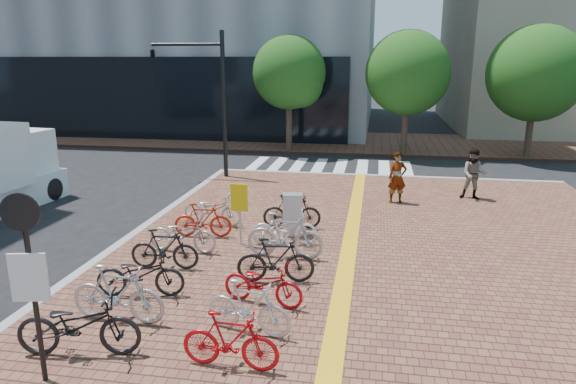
% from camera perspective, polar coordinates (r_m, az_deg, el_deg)
% --- Properties ---
extents(ground, '(120.00, 120.00, 0.00)m').
position_cam_1_polar(ground, '(10.81, -5.07, -12.19)').
color(ground, black).
rests_on(ground, ground).
extents(kerb_north, '(14.00, 0.25, 0.15)m').
position_cam_1_polar(kerb_north, '(21.85, 10.70, 1.65)').
color(kerb_north, gray).
rests_on(kerb_north, ground).
extents(far_sidewalk, '(70.00, 8.00, 0.15)m').
position_cam_1_polar(far_sidewalk, '(30.80, 4.90, 5.55)').
color(far_sidewalk, brown).
rests_on(far_sidewalk, ground).
extents(crosswalk, '(7.50, 4.00, 0.01)m').
position_cam_1_polar(crosswalk, '(23.90, 4.63, 2.78)').
color(crosswalk, silver).
rests_on(crosswalk, ground).
extents(street_trees, '(16.20, 4.60, 6.35)m').
position_cam_1_polar(street_trees, '(26.90, 15.43, 12.42)').
color(street_trees, '#38281E').
rests_on(street_trees, far_sidewalk).
extents(bike_0, '(2.11, 1.06, 1.06)m').
position_cam_1_polar(bike_0, '(9.22, -22.24, -13.52)').
color(bike_0, black).
rests_on(bike_0, sidewalk).
extents(bike_1, '(1.84, 0.57, 1.10)m').
position_cam_1_polar(bike_1, '(10.03, -18.42, -10.70)').
color(bike_1, '#B0B0B5').
rests_on(bike_1, sidewalk).
extents(bike_2, '(1.87, 0.93, 0.94)m').
position_cam_1_polar(bike_2, '(10.96, -16.09, -8.77)').
color(bike_2, black).
rests_on(bike_2, sidewalk).
extents(bike_3, '(1.63, 0.56, 0.96)m').
position_cam_1_polar(bike_3, '(12.17, -13.58, -6.17)').
color(bike_3, black).
rests_on(bike_3, sidewalk).
extents(bike_4, '(1.80, 0.69, 0.93)m').
position_cam_1_polar(bike_4, '(13.13, -11.65, -4.59)').
color(bike_4, '#AAAAAF').
rests_on(bike_4, sidewalk).
extents(bike_5, '(1.62, 0.62, 0.95)m').
position_cam_1_polar(bike_5, '(14.11, -9.44, -3.10)').
color(bike_5, red).
rests_on(bike_5, sidewalk).
extents(bike_6, '(1.84, 0.80, 0.94)m').
position_cam_1_polar(bike_6, '(15.09, -8.41, -1.91)').
color(bike_6, '#B9B9BE').
rests_on(bike_6, sidewalk).
extents(bike_7, '(1.59, 0.51, 0.94)m').
position_cam_1_polar(bike_7, '(8.32, -6.45, -16.10)').
color(bike_7, red).
rests_on(bike_7, sidewalk).
extents(bike_8, '(1.68, 0.78, 0.97)m').
position_cam_1_polar(bike_8, '(9.23, -4.43, -12.66)').
color(bike_8, silver).
rests_on(bike_8, sidewalk).
extents(bike_9, '(1.76, 0.91, 0.88)m').
position_cam_1_polar(bike_9, '(10.22, -2.79, -10.11)').
color(bike_9, '#A80C12').
rests_on(bike_9, sidewalk).
extents(bike_10, '(1.74, 0.72, 1.01)m').
position_cam_1_polar(bike_10, '(11.14, -1.39, -7.58)').
color(bike_10, black).
rests_on(bike_10, sidewalk).
extents(bike_11, '(1.90, 0.62, 1.13)m').
position_cam_1_polar(bike_11, '(12.45, -0.36, -4.86)').
color(bike_11, '#A5A4A9').
rests_on(bike_11, sidewalk).
extents(bike_12, '(1.78, 0.84, 0.90)m').
position_cam_1_polar(bike_12, '(13.37, -0.39, -4.01)').
color(bike_12, white).
rests_on(bike_12, sidewalk).
extents(bike_13, '(1.70, 0.67, 0.99)m').
position_cam_1_polar(bike_13, '(14.61, 0.43, -2.20)').
color(bike_13, black).
rests_on(bike_13, sidewalk).
extents(pedestrian_a, '(0.72, 0.57, 1.73)m').
position_cam_1_polar(pedestrian_a, '(17.54, 12.05, 1.58)').
color(pedestrian_a, gray).
rests_on(pedestrian_a, sidewalk).
extents(pedestrian_b, '(0.94, 0.79, 1.75)m').
position_cam_1_polar(pedestrian_b, '(18.74, 19.97, 1.87)').
color(pedestrian_b, '#474A5A').
rests_on(pedestrian_b, sidewalk).
extents(utility_box, '(0.59, 0.47, 1.17)m').
position_cam_1_polar(utility_box, '(14.04, 0.51, -2.52)').
color(utility_box, '#BCBCC1').
rests_on(utility_box, sidewalk).
extents(yellow_sign, '(0.44, 0.10, 1.64)m').
position_cam_1_polar(yellow_sign, '(13.18, -5.41, -1.23)').
color(yellow_sign, '#B7B7BC').
rests_on(yellow_sign, sidewalk).
extents(notice_sign, '(0.54, 0.18, 2.94)m').
position_cam_1_polar(notice_sign, '(8.20, -26.87, -7.41)').
color(notice_sign, black).
rests_on(notice_sign, sidewalk).
extents(traffic_light_pole, '(3.12, 1.20, 5.80)m').
position_cam_1_polar(traffic_light_pole, '(21.37, -10.74, 12.42)').
color(traffic_light_pole, black).
rests_on(traffic_light_pole, sidewalk).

